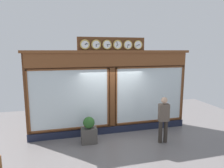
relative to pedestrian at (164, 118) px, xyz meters
The scene contains 4 objects.
shop_facade 2.25m from the pedestrian, 42.14° to the right, with size 6.56×0.42×3.81m.
pedestrian is the anchor object (origin of this frame).
planter_box 2.75m from the pedestrian, 13.76° to the right, with size 0.56×0.36×0.56m, color #4C4742.
planter_shrub 2.68m from the pedestrian, 13.76° to the right, with size 0.41×0.41×0.41m, color #285623.
Camera 1 is at (2.00, 7.53, 3.32)m, focal length 32.46 mm.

